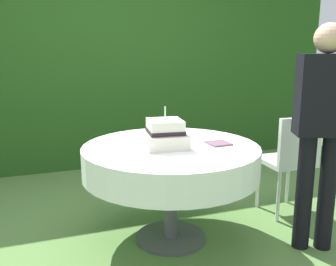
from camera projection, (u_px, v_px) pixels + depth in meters
The scene contains 9 objects.
ground_plane at pixel (171, 238), 2.92m from camera, with size 20.00×20.00×0.00m, color #547A3D.
foliage_hedge at pixel (109, 65), 4.70m from camera, with size 5.88×0.53×2.46m, color #234C19.
cake_table at pixel (171, 160), 2.78m from camera, with size 1.30×1.30×0.74m.
wedding_cake at pixel (165, 134), 2.71m from camera, with size 0.33×0.33×0.30m.
serving_plate_near at pixel (169, 135), 3.09m from camera, with size 0.14×0.14×0.01m, color white.
serving_plate_far at pixel (129, 142), 2.84m from camera, with size 0.11×0.11×0.01m, color white.
napkin_stack at pixel (219, 143), 2.81m from camera, with size 0.16×0.16×0.01m, color #6B4C60.
garden_chair at pixel (291, 156), 3.22m from camera, with size 0.41×0.41×0.89m.
standing_person at pixel (322, 124), 2.60m from camera, with size 0.41×0.33×1.60m.
Camera 1 is at (-0.92, -2.51, 1.43)m, focal length 40.43 mm.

